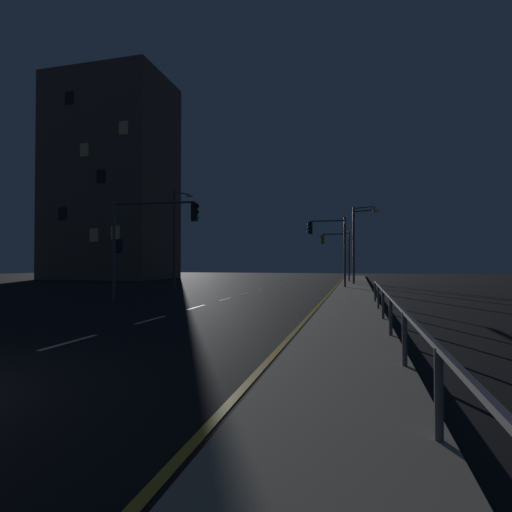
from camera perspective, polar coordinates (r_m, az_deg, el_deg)
name	(u,v)px	position (r m, az deg, el deg)	size (l,w,h in m)	color
ground_plane	(229,299)	(22.12, -3.98, -6.13)	(112.00, 112.00, 0.00)	black
sidewalk_right	(352,300)	(21.00, 13.67, -6.18)	(2.46, 77.00, 0.14)	#9E937F
lane_markings_center	(246,294)	(25.45, -1.48, -5.44)	(0.14, 50.00, 0.01)	silver
lane_edge_line	(330,293)	(26.04, 10.54, -5.32)	(0.14, 53.00, 0.01)	gold
traffic_light_near_right	(336,247)	(40.97, 11.49, 1.33)	(2.94, 0.35, 5.02)	#38383D
traffic_light_far_center	(151,227)	(21.75, -14.93, 3.99)	(4.79, 0.71, 5.41)	#4C4C51
traffic_light_mid_left	(329,239)	(31.09, 10.43, 2.47)	(2.95, 0.35, 5.34)	#4C4C51
street_lamp_mid_block	(358,238)	(35.78, 14.49, 2.50)	(2.27, 1.09, 6.51)	#4C4C51
street_lamp_median	(357,236)	(41.55, 14.38, 2.80)	(2.25, 1.38, 7.56)	#38383D
street_lamp_corner	(177,230)	(29.67, -11.28, 3.65)	(1.01, 1.54, 7.31)	#38383D
barrier_fence	(391,306)	(10.68, 18.81, -6.86)	(0.09, 18.45, 0.98)	#59595E
building_distant	(112,180)	(53.63, -19.97, 10.30)	(14.09, 9.86, 24.87)	brown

